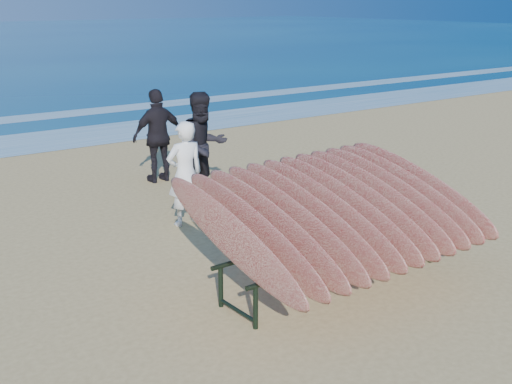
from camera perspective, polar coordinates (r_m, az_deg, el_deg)
ground at (r=8.19m, az=3.26°, el=-7.71°), size 120.00×120.00×0.00m
foam_near at (r=16.83m, az=-18.45°, el=4.33°), size 160.00×160.00×0.00m
foam_far at (r=20.15m, az=-21.45°, el=5.97°), size 160.00×160.00×0.00m
surfboard_rack at (r=7.79m, az=7.15°, el=-1.65°), size 3.27×2.76×1.57m
person_white at (r=9.89m, az=-6.32°, el=1.62°), size 0.62×0.43×1.64m
person_dark_a at (r=11.18m, az=-4.69°, el=4.08°), size 0.92×0.72×1.88m
person_dark_b at (r=12.39m, az=-8.66°, el=4.96°), size 1.05×0.44×1.78m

